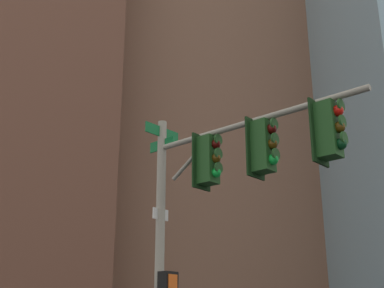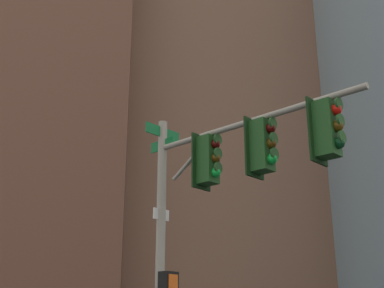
{
  "view_description": "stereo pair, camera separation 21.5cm",
  "coord_description": "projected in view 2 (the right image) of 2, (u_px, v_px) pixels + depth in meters",
  "views": [
    {
      "loc": [
        1.0,
        11.44,
        2.02
      ],
      "look_at": [
        -0.5,
        1.18,
        5.57
      ],
      "focal_mm": 48.28,
      "sensor_mm": 36.0,
      "label": 1
    },
    {
      "loc": [
        0.79,
        11.47,
        2.02
      ],
      "look_at": [
        -0.5,
        1.18,
        5.57
      ],
      "focal_mm": 48.28,
      "sensor_mm": 36.0,
      "label": 2
    }
  ],
  "objects": [
    {
      "name": "building_brick_farside",
      "position": [
        285.0,
        166.0,
        73.26
      ],
      "size": [
        19.72,
        15.96,
        45.54
      ],
      "primitive_type": "cube",
      "color": "brown",
      "rests_on": "ground_plane"
    },
    {
      "name": "building_brick_midblock",
      "position": [
        21.0,
        67.0,
        47.81
      ],
      "size": [
        20.32,
        17.56,
        48.53
      ],
      "primitive_type": "cube",
      "color": "brown",
      "rests_on": "ground_plane"
    },
    {
      "name": "signal_pole_assembly",
      "position": [
        224.0,
        185.0,
        10.08
      ],
      "size": [
        3.58,
        4.06,
        6.31
      ],
      "rotation": [
        0.0,
        0.0,
        2.28
      ],
      "color": "#9E998C",
      "rests_on": "ground_plane"
    },
    {
      "name": "building_brick_nearside",
      "position": [
        213.0,
        80.0,
        56.22
      ],
      "size": [
        18.95,
        20.32,
        53.78
      ],
      "primitive_type": "cube",
      "color": "#845B47",
      "rests_on": "ground_plane"
    }
  ]
}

